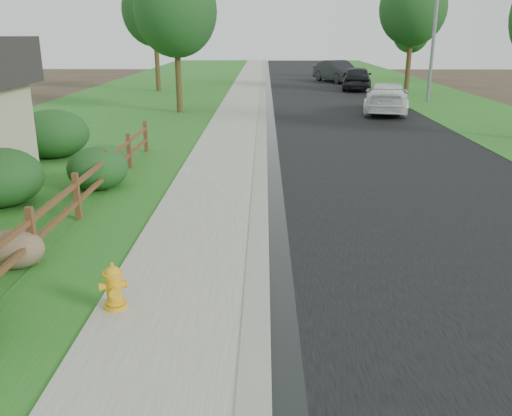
{
  "coord_description": "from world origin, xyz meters",
  "views": [
    {
      "loc": [
        0.5,
        -3.7,
        3.99
      ],
      "look_at": [
        0.36,
        5.56,
        0.99
      ],
      "focal_mm": 38.0,
      "sensor_mm": 36.0,
      "label": 1
    }
  ],
  "objects_px": {
    "dark_car_mid": "(357,78)",
    "streetlight": "(434,1)",
    "ranch_fence": "(57,212)",
    "white_suv": "(387,98)",
    "fire_hydrant": "(114,287)"
  },
  "relations": [
    {
      "from": "dark_car_mid",
      "to": "streetlight",
      "type": "relative_size",
      "value": 0.5
    },
    {
      "from": "ranch_fence",
      "to": "dark_car_mid",
      "type": "distance_m",
      "value": 31.98
    },
    {
      "from": "ranch_fence",
      "to": "white_suv",
      "type": "bearing_deg",
      "value": 60.29
    },
    {
      "from": "ranch_fence",
      "to": "white_suv",
      "type": "xyz_separation_m",
      "value": [
        10.39,
        18.2,
        0.17
      ]
    },
    {
      "from": "dark_car_mid",
      "to": "fire_hydrant",
      "type": "bearing_deg",
      "value": 84.14
    },
    {
      "from": "ranch_fence",
      "to": "white_suv",
      "type": "height_order",
      "value": "white_suv"
    },
    {
      "from": "white_suv",
      "to": "dark_car_mid",
      "type": "height_order",
      "value": "dark_car_mid"
    },
    {
      "from": "dark_car_mid",
      "to": "ranch_fence",
      "type": "bearing_deg",
      "value": 79.47
    },
    {
      "from": "fire_hydrant",
      "to": "dark_car_mid",
      "type": "height_order",
      "value": "dark_car_mid"
    },
    {
      "from": "ranch_fence",
      "to": "dark_car_mid",
      "type": "height_order",
      "value": "dark_car_mid"
    },
    {
      "from": "fire_hydrant",
      "to": "white_suv",
      "type": "xyz_separation_m",
      "value": [
        8.49,
        21.14,
        0.36
      ]
    },
    {
      "from": "fire_hydrant",
      "to": "streetlight",
      "type": "distance_m",
      "value": 28.93
    },
    {
      "from": "ranch_fence",
      "to": "streetlight",
      "type": "xyz_separation_m",
      "value": [
        13.72,
        22.94,
        5.06
      ]
    },
    {
      "from": "streetlight",
      "to": "ranch_fence",
      "type": "bearing_deg",
      "value": -120.87
    },
    {
      "from": "fire_hydrant",
      "to": "dark_car_mid",
      "type": "distance_m",
      "value": 34.21
    }
  ]
}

